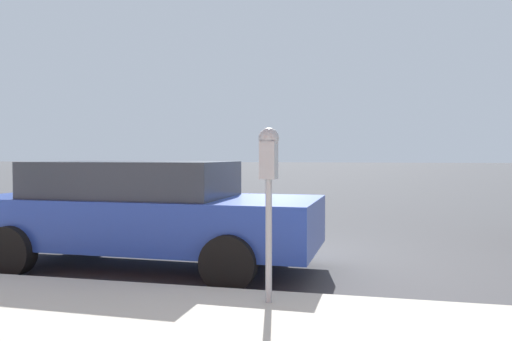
% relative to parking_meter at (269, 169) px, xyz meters
% --- Properties ---
extents(ground_plane, '(220.00, 220.00, 0.00)m').
position_rel_parking_meter_xyz_m(ground_plane, '(2.59, 0.86, -1.39)').
color(ground_plane, '#424244').
extents(parking_meter, '(0.21, 0.19, 1.60)m').
position_rel_parking_meter_xyz_m(parking_meter, '(0.00, 0.00, 0.00)').
color(parking_meter, gray).
rests_on(parking_meter, sidewalk).
extents(car_blue, '(2.05, 4.63, 1.43)m').
position_rel_parking_meter_xyz_m(car_blue, '(1.74, 2.08, -0.63)').
color(car_blue, navy).
rests_on(car_blue, ground_plane).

